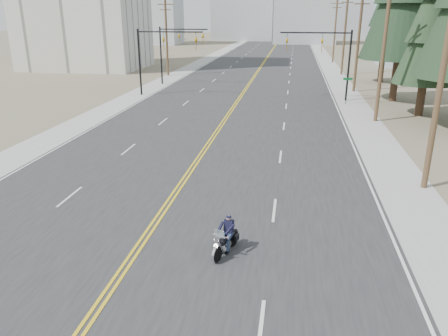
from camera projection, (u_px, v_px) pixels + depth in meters
name	position (u px, v px, depth m)	size (l,w,h in m)	color
ground_plane	(140.00, 245.00, 16.94)	(400.00, 400.00, 0.00)	#776D56
road	(265.00, 61.00, 82.12)	(20.00, 200.00, 0.01)	#303033
sidewalk_left	(205.00, 60.00, 83.80)	(3.00, 200.00, 0.01)	#A5A5A0
sidewalk_right	(327.00, 62.00, 80.43)	(3.00, 200.00, 0.01)	#A5A5A0
traffic_mast_left	(157.00, 49.00, 46.41)	(7.10, 0.26, 7.00)	black
traffic_mast_right	(329.00, 51.00, 43.77)	(7.10, 0.26, 7.00)	black
traffic_mast_far	(174.00, 45.00, 53.92)	(6.10, 0.26, 7.00)	black
street_sign	(347.00, 86.00, 42.69)	(0.90, 0.06, 2.62)	black
utility_pole_a	(442.00, 76.00, 20.64)	(2.20, 0.30, 11.00)	brown
utility_pole_b	(384.00, 47.00, 34.53)	(2.20, 0.30, 11.50)	brown
utility_pole_c	(359.00, 40.00, 48.58)	(2.20, 0.30, 11.00)	brown
utility_pole_d	(345.00, 32.00, 62.46)	(2.20, 0.30, 11.50)	brown
utility_pole_e	(335.00, 30.00, 78.37)	(2.20, 0.30, 11.00)	brown
utility_pole_left	(167.00, 36.00, 61.64)	(2.20, 0.30, 10.50)	brown
haze_bldg_a	(155.00, 4.00, 125.48)	(14.00, 12.00, 22.00)	#B7BCC6
haze_bldg_b	(305.00, 19.00, 129.81)	(18.00, 14.00, 14.00)	#ADB2B7
haze_bldg_c	(434.00, 12.00, 110.48)	(16.00, 12.00, 18.00)	#B7BCC6
haze_bldg_e	(353.00, 21.00, 150.93)	(14.00, 14.00, 12.00)	#B7BCC6
haze_bldg_f	(125.00, 15.00, 142.64)	(12.00, 12.00, 16.00)	#ADB2B7
motorcyclist	(226.00, 236.00, 16.15)	(0.80, 1.86, 1.46)	black
conifer_mid	(433.00, 19.00, 35.86)	(5.26, 5.26, 14.01)	#382619
conifer_far	(388.00, 9.00, 54.23)	(5.85, 5.85, 15.68)	#382619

